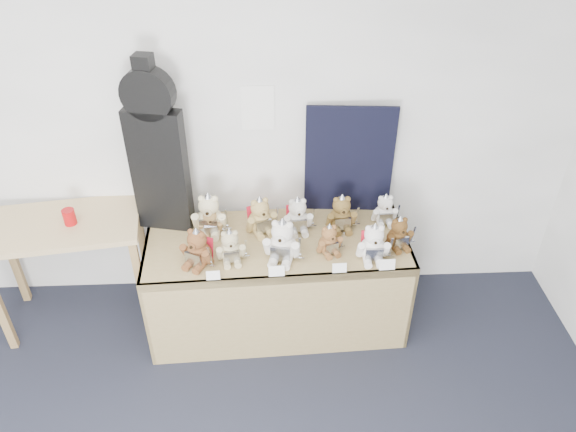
{
  "coord_description": "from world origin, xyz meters",
  "views": [
    {
      "loc": [
        0.89,
        -0.79,
        3.0
      ],
      "look_at": [
        1.02,
        1.98,
        0.98
      ],
      "focal_mm": 35.0,
      "sensor_mm": 36.0,
      "label": 1
    }
  ],
  "objects_px": {
    "teddy_back_left": "(209,215)",
    "teddy_back_right": "(341,214)",
    "side_table": "(65,238)",
    "red_cup": "(69,217)",
    "teddy_front_far_left": "(198,249)",
    "guitar_case": "(157,150)",
    "teddy_back_far_left": "(210,223)",
    "teddy_front_left": "(231,247)",
    "teddy_front_far_right": "(373,244)",
    "teddy_back_centre_right": "(298,216)",
    "teddy_front_end": "(399,234)",
    "teddy_front_right": "(329,240)",
    "teddy_front_centre": "(282,242)",
    "teddy_back_end": "(385,210)",
    "display_table": "(278,266)",
    "teddy_back_centre_left": "(261,217)"
  },
  "relations": [
    {
      "from": "teddy_back_right",
      "to": "teddy_back_end",
      "type": "xyz_separation_m",
      "value": [
        0.3,
        0.05,
        -0.02
      ]
    },
    {
      "from": "teddy_back_centre_left",
      "to": "teddy_back_right",
      "type": "height_order",
      "value": "teddy_back_centre_left"
    },
    {
      "from": "teddy_front_right",
      "to": "teddy_back_end",
      "type": "relative_size",
      "value": 0.95
    },
    {
      "from": "guitar_case",
      "to": "teddy_back_centre_right",
      "type": "relative_size",
      "value": 4.28
    },
    {
      "from": "teddy_back_centre_right",
      "to": "teddy_back_far_left",
      "type": "relative_size",
      "value": 1.28
    },
    {
      "from": "teddy_front_far_left",
      "to": "teddy_front_far_right",
      "type": "xyz_separation_m",
      "value": [
        1.08,
        -0.0,
        0.0
      ]
    },
    {
      "from": "red_cup",
      "to": "teddy_front_far_left",
      "type": "height_order",
      "value": "teddy_front_far_left"
    },
    {
      "from": "teddy_front_right",
      "to": "teddy_back_centre_left",
      "type": "bearing_deg",
      "value": 132.01
    },
    {
      "from": "teddy_back_left",
      "to": "teddy_front_left",
      "type": "bearing_deg",
      "value": -60.39
    },
    {
      "from": "teddy_front_left",
      "to": "teddy_back_centre_right",
      "type": "relative_size",
      "value": 0.91
    },
    {
      "from": "teddy_back_right",
      "to": "teddy_front_far_left",
      "type": "bearing_deg",
      "value": -165.88
    },
    {
      "from": "teddy_front_far_right",
      "to": "teddy_back_left",
      "type": "height_order",
      "value": "teddy_back_left"
    },
    {
      "from": "display_table",
      "to": "teddy_front_far_right",
      "type": "height_order",
      "value": "teddy_front_far_right"
    },
    {
      "from": "teddy_front_left",
      "to": "red_cup",
      "type": "bearing_deg",
      "value": 156.89
    },
    {
      "from": "teddy_front_centre",
      "to": "teddy_back_centre_left",
      "type": "distance_m",
      "value": 0.32
    },
    {
      "from": "red_cup",
      "to": "teddy_front_centre",
      "type": "bearing_deg",
      "value": -11.58
    },
    {
      "from": "teddy_front_centre",
      "to": "teddy_front_end",
      "type": "relative_size",
      "value": 1.3
    },
    {
      "from": "side_table",
      "to": "teddy_back_far_left",
      "type": "relative_size",
      "value": 4.9
    },
    {
      "from": "guitar_case",
      "to": "teddy_front_end",
      "type": "height_order",
      "value": "guitar_case"
    },
    {
      "from": "side_table",
      "to": "teddy_back_right",
      "type": "bearing_deg",
      "value": -7.78
    },
    {
      "from": "teddy_front_right",
      "to": "teddy_back_end",
      "type": "bearing_deg",
      "value": 17.92
    },
    {
      "from": "display_table",
      "to": "teddy_front_far_left",
      "type": "distance_m",
      "value": 0.57
    },
    {
      "from": "red_cup",
      "to": "side_table",
      "type": "bearing_deg",
      "value": 170.8
    },
    {
      "from": "guitar_case",
      "to": "teddy_front_end",
      "type": "bearing_deg",
      "value": 1.0
    },
    {
      "from": "red_cup",
      "to": "teddy_back_right",
      "type": "height_order",
      "value": "teddy_back_right"
    },
    {
      "from": "teddy_back_end",
      "to": "teddy_front_right",
      "type": "bearing_deg",
      "value": -146.29
    },
    {
      "from": "side_table",
      "to": "teddy_front_end",
      "type": "height_order",
      "value": "teddy_front_end"
    },
    {
      "from": "red_cup",
      "to": "teddy_front_far_left",
      "type": "bearing_deg",
      "value": -19.75
    },
    {
      "from": "teddy_front_far_right",
      "to": "teddy_back_centre_right",
      "type": "relative_size",
      "value": 1.03
    },
    {
      "from": "display_table",
      "to": "teddy_back_right",
      "type": "bearing_deg",
      "value": 21.68
    },
    {
      "from": "display_table",
      "to": "side_table",
      "type": "height_order",
      "value": "side_table"
    },
    {
      "from": "teddy_back_centre_left",
      "to": "teddy_back_far_left",
      "type": "distance_m",
      "value": 0.33
    },
    {
      "from": "teddy_back_centre_right",
      "to": "teddy_back_end",
      "type": "distance_m",
      "value": 0.6
    },
    {
      "from": "side_table",
      "to": "red_cup",
      "type": "xyz_separation_m",
      "value": [
        0.07,
        -0.01,
        0.18
      ]
    },
    {
      "from": "teddy_back_end",
      "to": "teddy_front_centre",
      "type": "bearing_deg",
      "value": -156.24
    },
    {
      "from": "teddy_front_centre",
      "to": "teddy_front_end",
      "type": "xyz_separation_m",
      "value": [
        0.75,
        0.09,
        -0.03
      ]
    },
    {
      "from": "red_cup",
      "to": "teddy_front_end",
      "type": "xyz_separation_m",
      "value": [
        2.11,
        -0.19,
        -0.06
      ]
    },
    {
      "from": "teddy_front_far_right",
      "to": "teddy_back_far_left",
      "type": "bearing_deg",
      "value": 165.39
    },
    {
      "from": "display_table",
      "to": "teddy_front_left",
      "type": "relative_size",
      "value": 6.91
    },
    {
      "from": "guitar_case",
      "to": "teddy_back_far_left",
      "type": "height_order",
      "value": "guitar_case"
    },
    {
      "from": "teddy_front_far_left",
      "to": "teddy_front_end",
      "type": "xyz_separation_m",
      "value": [
        1.26,
        0.11,
        -0.01
      ]
    },
    {
      "from": "teddy_back_left",
      "to": "teddy_back_right",
      "type": "distance_m",
      "value": 0.87
    },
    {
      "from": "teddy_front_far_left",
      "to": "teddy_back_far_left",
      "type": "distance_m",
      "value": 0.3
    },
    {
      "from": "red_cup",
      "to": "teddy_front_end",
      "type": "distance_m",
      "value": 2.12
    },
    {
      "from": "red_cup",
      "to": "teddy_back_far_left",
      "type": "height_order",
      "value": "red_cup"
    },
    {
      "from": "teddy_front_end",
      "to": "teddy_front_right",
      "type": "bearing_deg",
      "value": 170.3
    },
    {
      "from": "teddy_front_left",
      "to": "teddy_front_centre",
      "type": "xyz_separation_m",
      "value": [
        0.32,
        0.0,
        0.03
      ]
    },
    {
      "from": "side_table",
      "to": "teddy_front_far_left",
      "type": "distance_m",
      "value": 0.98
    },
    {
      "from": "teddy_back_left",
      "to": "teddy_back_centre_left",
      "type": "distance_m",
      "value": 0.34
    },
    {
      "from": "teddy_back_centre_left",
      "to": "teddy_back_far_left",
      "type": "relative_size",
      "value": 1.33
    }
  ]
}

